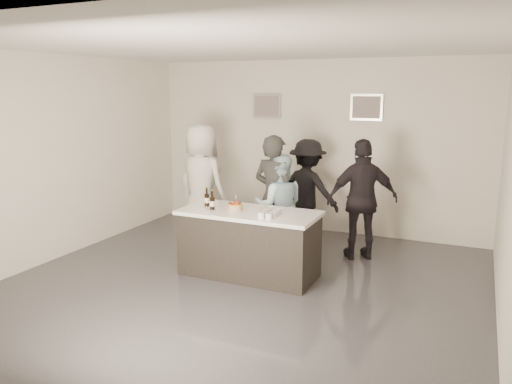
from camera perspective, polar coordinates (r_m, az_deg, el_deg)
floor at (r=6.55m, az=-1.83°, el=-10.73°), size 6.00×6.00×0.00m
ceiling at (r=6.07m, az=-2.02°, el=16.45°), size 6.00×6.00×0.00m
wall_back at (r=8.90m, az=6.66°, el=5.18°), size 6.00×0.04×3.00m
wall_front at (r=3.75m, az=-22.66°, el=-4.62°), size 6.00×0.04×3.00m
wall_left at (r=7.92m, az=-21.85°, el=3.62°), size 0.04×6.00×3.00m
wall_right at (r=5.53m, az=27.22°, el=0.02°), size 0.04×6.00×3.00m
picture_left at (r=9.13m, az=1.24°, el=9.82°), size 0.54×0.04×0.44m
picture_right at (r=8.59m, az=12.51°, el=9.44°), size 0.54×0.04×0.44m
bar_counter at (r=6.78m, az=-0.79°, el=-5.87°), size 1.86×0.86×0.90m
cake at (r=6.68m, az=-2.41°, el=-1.81°), size 0.20×0.20×0.08m
beer_bottle_a at (r=6.94m, az=-5.65°, el=-0.57°), size 0.07×0.07×0.26m
beer_bottle_b at (r=6.72m, az=-5.03°, el=-0.95°), size 0.07×0.07×0.26m
tumbler_cluster at (r=6.39m, az=1.63°, el=-2.41°), size 0.19×0.40×0.08m
candles at (r=6.46m, az=-3.91°, el=-2.61°), size 0.24×0.08×0.01m
person_main_black at (r=7.42m, az=2.06°, el=-0.55°), size 0.75×0.58×1.85m
person_main_blue at (r=7.44m, az=2.65°, el=-1.63°), size 0.94×0.86×1.57m
person_guest_left at (r=8.31m, az=-6.26°, el=1.03°), size 1.07×0.83×1.94m
person_guest_right at (r=7.50m, az=12.07°, el=-0.87°), size 1.13×0.89×1.80m
person_guest_back at (r=8.32m, az=5.88°, el=0.19°), size 1.18×0.80×1.70m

